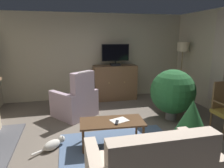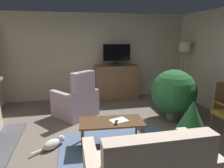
{
  "view_description": "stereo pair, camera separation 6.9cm",
  "coord_description": "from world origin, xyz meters",
  "px_view_note": "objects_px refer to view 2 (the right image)",
  "views": [
    {
      "loc": [
        -0.93,
        -3.34,
        1.93
      ],
      "look_at": [
        -0.08,
        0.36,
        1.02
      ],
      "focal_mm": 32.24,
      "sensor_mm": 36.0,
      "label": 1
    },
    {
      "loc": [
        -0.86,
        -3.36,
        1.93
      ],
      "look_at": [
        -0.08,
        0.36,
        1.02
      ],
      "focal_mm": 32.24,
      "sensor_mm": 36.0,
      "label": 2
    }
  ],
  "objects_px": {
    "armchair_near_window": "(76,102)",
    "floor_lamp": "(184,54)",
    "coffee_table": "(111,124)",
    "tv_remote": "(116,122)",
    "folded_newspaper": "(119,120)",
    "potted_plant_small_fern_corner": "(173,92)",
    "television": "(117,54)",
    "tv_cabinet": "(116,83)",
    "cat": "(53,143)",
    "potted_plant_leafy_by_curtain": "(191,123)"
  },
  "relations": [
    {
      "from": "potted_plant_leafy_by_curtain",
      "to": "cat",
      "type": "height_order",
      "value": "potted_plant_leafy_by_curtain"
    },
    {
      "from": "tv_cabinet",
      "to": "potted_plant_small_fern_corner",
      "type": "relative_size",
      "value": 1.1
    },
    {
      "from": "potted_plant_small_fern_corner",
      "to": "television",
      "type": "bearing_deg",
      "value": 117.97
    },
    {
      "from": "armchair_near_window",
      "to": "floor_lamp",
      "type": "xyz_separation_m",
      "value": [
        3.22,
        0.66,
        1.05
      ]
    },
    {
      "from": "television",
      "to": "floor_lamp",
      "type": "height_order",
      "value": "floor_lamp"
    },
    {
      "from": "folded_newspaper",
      "to": "tv_remote",
      "type": "bearing_deg",
      "value": -145.44
    },
    {
      "from": "tv_cabinet",
      "to": "potted_plant_leafy_by_curtain",
      "type": "xyz_separation_m",
      "value": [
        0.59,
        -3.07,
        -0.01
      ]
    },
    {
      "from": "folded_newspaper",
      "to": "armchair_near_window",
      "type": "xyz_separation_m",
      "value": [
        -0.69,
        1.53,
        -0.11
      ]
    },
    {
      "from": "tv_cabinet",
      "to": "floor_lamp",
      "type": "xyz_separation_m",
      "value": [
        1.96,
        -0.46,
        0.9
      ]
    },
    {
      "from": "television",
      "to": "potted_plant_leafy_by_curtain",
      "type": "distance_m",
      "value": 3.2
    },
    {
      "from": "television",
      "to": "cat",
      "type": "xyz_separation_m",
      "value": [
        -1.73,
        -2.48,
        -1.31
      ]
    },
    {
      "from": "tv_remote",
      "to": "armchair_near_window",
      "type": "height_order",
      "value": "armchair_near_window"
    },
    {
      "from": "potted_plant_small_fern_corner",
      "to": "floor_lamp",
      "type": "xyz_separation_m",
      "value": [
        1.02,
        1.34,
        0.74
      ]
    },
    {
      "from": "armchair_near_window",
      "to": "floor_lamp",
      "type": "relative_size",
      "value": 0.68
    },
    {
      "from": "tv_cabinet",
      "to": "potted_plant_leafy_by_curtain",
      "type": "relative_size",
      "value": 1.47
    },
    {
      "from": "tv_remote",
      "to": "potted_plant_leafy_by_curtain",
      "type": "height_order",
      "value": "potted_plant_leafy_by_curtain"
    },
    {
      "from": "television",
      "to": "tv_remote",
      "type": "xyz_separation_m",
      "value": [
        -0.64,
        -2.69,
        -0.92
      ]
    },
    {
      "from": "tv_cabinet",
      "to": "cat",
      "type": "bearing_deg",
      "value": -124.31
    },
    {
      "from": "coffee_table",
      "to": "armchair_near_window",
      "type": "xyz_separation_m",
      "value": [
        -0.56,
        1.52,
        -0.06
      ]
    },
    {
      "from": "armchair_near_window",
      "to": "floor_lamp",
      "type": "distance_m",
      "value": 3.45
    },
    {
      "from": "television",
      "to": "potted_plant_small_fern_corner",
      "type": "relative_size",
      "value": 0.69
    },
    {
      "from": "coffee_table",
      "to": "armchair_near_window",
      "type": "distance_m",
      "value": 1.62
    },
    {
      "from": "tv_cabinet",
      "to": "armchair_near_window",
      "type": "bearing_deg",
      "value": -138.32
    },
    {
      "from": "potted_plant_leafy_by_curtain",
      "to": "cat",
      "type": "bearing_deg",
      "value": 167.15
    },
    {
      "from": "armchair_near_window",
      "to": "tv_cabinet",
      "type": "bearing_deg",
      "value": 41.68
    },
    {
      "from": "television",
      "to": "coffee_table",
      "type": "bearing_deg",
      "value": -105.18
    },
    {
      "from": "armchair_near_window",
      "to": "potted_plant_small_fern_corner",
      "type": "bearing_deg",
      "value": -17.37
    },
    {
      "from": "tv_cabinet",
      "to": "floor_lamp",
      "type": "height_order",
      "value": "floor_lamp"
    },
    {
      "from": "armchair_near_window",
      "to": "coffee_table",
      "type": "bearing_deg",
      "value": -69.88
    },
    {
      "from": "cat",
      "to": "armchair_near_window",
      "type": "bearing_deg",
      "value": 71.62
    },
    {
      "from": "tv_remote",
      "to": "cat",
      "type": "bearing_deg",
      "value": -80.15
    },
    {
      "from": "armchair_near_window",
      "to": "potted_plant_small_fern_corner",
      "type": "xyz_separation_m",
      "value": [
        2.19,
        -0.69,
        0.31
      ]
    },
    {
      "from": "coffee_table",
      "to": "television",
      "type": "bearing_deg",
      "value": 74.82
    },
    {
      "from": "television",
      "to": "tv_remote",
      "type": "bearing_deg",
      "value": -103.39
    },
    {
      "from": "cat",
      "to": "floor_lamp",
      "type": "xyz_separation_m",
      "value": [
        3.69,
        2.07,
        1.32
      ]
    },
    {
      "from": "potted_plant_leafy_by_curtain",
      "to": "coffee_table",
      "type": "bearing_deg",
      "value": 161.97
    },
    {
      "from": "television",
      "to": "potted_plant_small_fern_corner",
      "type": "distance_m",
      "value": 2.12
    },
    {
      "from": "tv_cabinet",
      "to": "floor_lamp",
      "type": "relative_size",
      "value": 0.75
    },
    {
      "from": "television",
      "to": "folded_newspaper",
      "type": "xyz_separation_m",
      "value": [
        -0.57,
        -2.6,
        -0.93
      ]
    },
    {
      "from": "potted_plant_leafy_by_curtain",
      "to": "potted_plant_small_fern_corner",
      "type": "bearing_deg",
      "value": 74.85
    },
    {
      "from": "tv_remote",
      "to": "cat",
      "type": "relative_size",
      "value": 0.31
    },
    {
      "from": "armchair_near_window",
      "to": "cat",
      "type": "distance_m",
      "value": 1.51
    },
    {
      "from": "armchair_near_window",
      "to": "floor_lamp",
      "type": "height_order",
      "value": "floor_lamp"
    },
    {
      "from": "armchair_near_window",
      "to": "potted_plant_leafy_by_curtain",
      "type": "distance_m",
      "value": 2.69
    },
    {
      "from": "folded_newspaper",
      "to": "coffee_table",
      "type": "bearing_deg",
      "value": 159.06
    },
    {
      "from": "potted_plant_small_fern_corner",
      "to": "armchair_near_window",
      "type": "bearing_deg",
      "value": 162.63
    },
    {
      "from": "coffee_table",
      "to": "armchair_near_window",
      "type": "bearing_deg",
      "value": 110.12
    },
    {
      "from": "tv_remote",
      "to": "potted_plant_small_fern_corner",
      "type": "distance_m",
      "value": 1.84
    },
    {
      "from": "tv_remote",
      "to": "television",
      "type": "bearing_deg",
      "value": -172.76
    },
    {
      "from": "potted_plant_leafy_by_curtain",
      "to": "potted_plant_small_fern_corner",
      "type": "distance_m",
      "value": 1.31
    }
  ]
}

